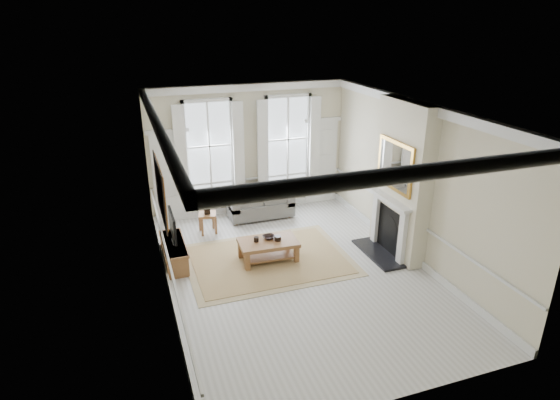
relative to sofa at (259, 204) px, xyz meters
name	(u,v)px	position (x,y,z in m)	size (l,w,h in m)	color
floor	(298,274)	(-0.11, -3.11, -0.35)	(7.20, 7.20, 0.00)	#B7B5AD
ceiling	(300,109)	(-0.11, -3.11, 3.05)	(7.20, 7.20, 0.00)	white
back_wall	(249,150)	(-0.11, 0.49, 1.35)	(5.20, 5.20, 0.00)	beige
left_wall	(161,215)	(-2.71, -3.11, 1.35)	(7.20, 7.20, 0.00)	beige
right_wall	(414,182)	(2.49, -3.11, 1.35)	(7.20, 7.20, 0.00)	beige
window_left	(209,146)	(-1.16, 0.44, 1.55)	(1.26, 0.20, 2.20)	#B2BCC6
window_right	(288,139)	(0.94, 0.44, 1.55)	(1.26, 0.20, 2.20)	#B2BCC6
door_left	(171,178)	(-2.16, 0.45, 0.80)	(0.90, 0.08, 2.30)	silver
door_right	(321,163)	(1.94, 0.45, 0.80)	(0.90, 0.08, 2.30)	silver
painting	(160,190)	(-2.67, -2.81, 1.70)	(0.05, 1.66, 1.06)	#C57621
chimney_breast	(402,180)	(2.31, -2.91, 1.35)	(0.35, 1.70, 3.38)	beige
hearth	(378,253)	(1.89, -2.91, -0.32)	(0.55, 1.50, 0.05)	black
fireplace	(389,223)	(2.09, -2.91, 0.39)	(0.21, 1.45, 1.33)	silver
mirror	(395,166)	(2.10, -2.91, 1.70)	(0.06, 1.26, 1.06)	#BA8633
sofa	(259,204)	(0.00, 0.00, 0.00)	(1.67, 0.81, 0.82)	slate
side_table	(207,217)	(-1.48, -0.55, 0.05)	(0.49, 0.49, 0.50)	brown
rug	(268,260)	(-0.51, -2.37, -0.33)	(3.50, 2.60, 0.02)	tan
coffee_table	(268,244)	(-0.51, -2.37, 0.04)	(1.28, 0.79, 0.47)	brown
ceramic_pot_a	(256,239)	(-0.76, -2.32, 0.18)	(0.11, 0.11, 0.11)	black
ceramic_pot_b	(278,238)	(-0.31, -2.42, 0.18)	(0.15, 0.15, 0.10)	black
bowl	(269,237)	(-0.46, -2.27, 0.16)	(0.27, 0.27, 0.07)	black
tv_stand	(174,253)	(-2.45, -1.82, -0.10)	(0.44, 1.37, 0.49)	brown
tv	(173,226)	(-2.43, -1.82, 0.54)	(0.08, 0.90, 0.68)	black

